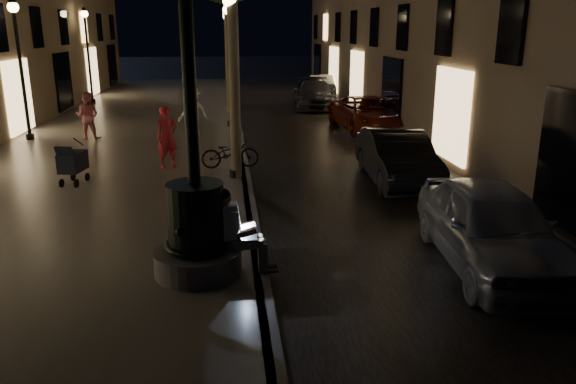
{
  "coord_description": "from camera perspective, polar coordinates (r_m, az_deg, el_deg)",
  "views": [
    {
      "loc": [
        -0.48,
        -6.45,
        4.03
      ],
      "look_at": [
        0.57,
        3.0,
        1.22
      ],
      "focal_mm": 35.0,
      "sensor_mm": 36.0,
      "label": 1
    }
  ],
  "objects": [
    {
      "name": "car_fifth",
      "position": [
        33.9,
        3.42,
        10.67
      ],
      "size": [
        1.59,
        3.94,
        1.27
      ],
      "primitive_type": "imported",
      "rotation": [
        0.0,
        0.0,
        -0.07
      ],
      "color": "#9E9E99",
      "rests_on": "ground"
    },
    {
      "name": "lamp_left_c",
      "position": [
        31.24,
        -19.73,
        14.07
      ],
      "size": [
        0.36,
        0.36,
        4.81
      ],
      "color": "black",
      "rests_on": "promenade"
    },
    {
      "name": "fountain_lamppost",
      "position": [
        8.93,
        -9.35,
        -2.17
      ],
      "size": [
        1.4,
        1.4,
        5.21
      ],
      "color": "#59595B",
      "rests_on": "promenade"
    },
    {
      "name": "bicycle",
      "position": [
        15.87,
        -5.9,
        3.97
      ],
      "size": [
        1.66,
        0.7,
        0.85
      ],
      "primitive_type": "imported",
      "rotation": [
        0.0,
        0.0,
        1.66
      ],
      "color": "black",
      "rests_on": "promenade"
    },
    {
      "name": "stroller",
      "position": [
        15.05,
        -21.05,
        2.86
      ],
      "size": [
        0.62,
        1.14,
        1.15
      ],
      "rotation": [
        0.0,
        0.0,
        -0.19
      ],
      "color": "black",
      "rests_on": "promenade"
    },
    {
      "name": "pedestrian_pink",
      "position": [
        21.01,
        -19.68,
        7.31
      ],
      "size": [
        0.89,
        0.74,
        1.68
      ],
      "primitive_type": "imported",
      "rotation": [
        0.0,
        0.0,
        3.0
      ],
      "color": "#CB6B7B",
      "rests_on": "promenade"
    },
    {
      "name": "car_second",
      "position": [
        15.15,
        11.05,
        3.45
      ],
      "size": [
        1.67,
        4.31,
        1.4
      ],
      "primitive_type": "imported",
      "rotation": [
        0.0,
        0.0,
        -0.04
      ],
      "color": "black",
      "rests_on": "ground"
    },
    {
      "name": "promenade",
      "position": [
        22.09,
        -15.46,
        5.61
      ],
      "size": [
        8.0,
        45.0,
        0.2
      ],
      "primitive_type": "cube",
      "color": "#6A645D",
      "rests_on": "ground"
    },
    {
      "name": "lamp_left_b",
      "position": [
        21.61,
        -25.68,
        12.78
      ],
      "size": [
        0.36,
        0.36,
        4.81
      ],
      "color": "black",
      "rests_on": "promenade"
    },
    {
      "name": "car_rear",
      "position": [
        29.39,
        2.66,
        9.95
      ],
      "size": [
        2.4,
        5.05,
        1.42
      ],
      "primitive_type": "imported",
      "rotation": [
        0.0,
        0.0,
        -0.08
      ],
      "color": "#313136",
      "rests_on": "ground"
    },
    {
      "name": "lamp_curb_d",
      "position": [
        38.46,
        -6.27,
        15.17
      ],
      "size": [
        0.36,
        0.36,
        4.81
      ],
      "color": "black",
      "rests_on": "promenade"
    },
    {
      "name": "car_third",
      "position": [
        23.02,
        8.11,
        7.88
      ],
      "size": [
        2.61,
        4.96,
        1.33
      ],
      "primitive_type": "imported",
      "rotation": [
        0.0,
        0.0,
        0.08
      ],
      "color": "maroon",
      "rests_on": "ground"
    },
    {
      "name": "cobble_lane",
      "position": [
        22.1,
        2.86,
        5.95
      ],
      "size": [
        6.0,
        45.0,
        0.02
      ],
      "primitive_type": "cube",
      "color": "black",
      "rests_on": "ground"
    },
    {
      "name": "curb_strip",
      "position": [
        21.82,
        -4.99,
        6.01
      ],
      "size": [
        0.25,
        45.0,
        0.2
      ],
      "primitive_type": "cube",
      "color": "#59595B",
      "rests_on": "ground"
    },
    {
      "name": "ground",
      "position": [
        21.83,
        -4.98,
        5.75
      ],
      "size": [
        120.0,
        120.0,
        0.0
      ],
      "primitive_type": "plane",
      "color": "black",
      "rests_on": "ground"
    },
    {
      "name": "pedestrian_red",
      "position": [
        16.09,
        -12.17,
        5.46
      ],
      "size": [
        0.75,
        0.66,
        1.72
      ],
      "primitive_type": "imported",
      "rotation": [
        0.0,
        0.0,
        0.49
      ],
      "color": "red",
      "rests_on": "promenade"
    },
    {
      "name": "pedestrian_white",
      "position": [
        20.73,
        -9.65,
        8.05
      ],
      "size": [
        1.32,
        1.15,
        1.77
      ],
      "primitive_type": "imported",
      "rotation": [
        0.0,
        0.0,
        3.68
      ],
      "color": "white",
      "rests_on": "promenade"
    },
    {
      "name": "lamp_curb_a",
      "position": [
        14.48,
        -5.76,
        13.23
      ],
      "size": [
        0.36,
        0.36,
        4.81
      ],
      "color": "black",
      "rests_on": "promenade"
    },
    {
      "name": "lamp_curb_b",
      "position": [
        22.47,
        -6.05,
        14.34
      ],
      "size": [
        0.36,
        0.36,
        4.81
      ],
      "color": "black",
      "rests_on": "promenade"
    },
    {
      "name": "seated_man_laptop",
      "position": [
        9.0,
        -5.36,
        -3.71
      ],
      "size": [
        1.04,
        0.35,
        1.41
      ],
      "color": "tan",
      "rests_on": "promenade"
    },
    {
      "name": "car_front",
      "position": [
        10.26,
        20.0,
        -3.3
      ],
      "size": [
        2.08,
        4.45,
        1.47
      ],
      "primitive_type": "imported",
      "rotation": [
        0.0,
        0.0,
        -0.08
      ],
      "color": "#A4A7AC",
      "rests_on": "ground"
    },
    {
      "name": "lamp_curb_c",
      "position": [
        30.47,
        -6.19,
        14.86
      ],
      "size": [
        0.36,
        0.36,
        4.81
      ],
      "color": "black",
      "rests_on": "promenade"
    }
  ]
}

